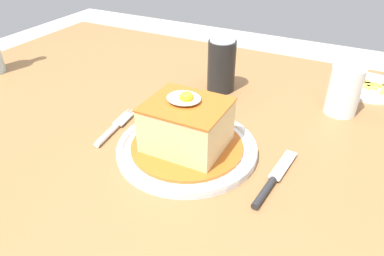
% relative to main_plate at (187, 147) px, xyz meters
% --- Properties ---
extents(dining_table, '(1.44, 0.98, 0.76)m').
position_rel_main_plate_xyz_m(dining_table, '(-0.03, 0.08, -0.10)').
color(dining_table, olive).
rests_on(dining_table, ground_plane).
extents(main_plate, '(0.26, 0.26, 0.02)m').
position_rel_main_plate_xyz_m(main_plate, '(0.00, 0.00, 0.00)').
color(main_plate, white).
rests_on(main_plate, dining_table).
extents(sandwich_meal, '(0.21, 0.21, 0.11)m').
position_rel_main_plate_xyz_m(sandwich_meal, '(-0.00, 0.00, 0.04)').
color(sandwich_meal, '#B75B1E').
rests_on(sandwich_meal, main_plate).
extents(fork, '(0.03, 0.14, 0.01)m').
position_rel_main_plate_xyz_m(fork, '(-0.16, -0.01, -0.00)').
color(fork, silver).
rests_on(fork, dining_table).
extents(knife, '(0.03, 0.17, 0.01)m').
position_rel_main_plate_xyz_m(knife, '(0.16, -0.03, -0.00)').
color(knife, '#262628').
rests_on(knife, dining_table).
extents(soda_can, '(0.07, 0.07, 0.12)m').
position_rel_main_plate_xyz_m(soda_can, '(-0.05, 0.27, 0.05)').
color(soda_can, black).
rests_on(soda_can, dining_table).
extents(drinking_glass, '(0.07, 0.07, 0.10)m').
position_rel_main_plate_xyz_m(drinking_glass, '(0.23, 0.28, 0.04)').
color(drinking_glass, '#3F2314').
rests_on(drinking_glass, dining_table).
extents(side_plate_fries, '(0.17, 0.17, 0.02)m').
position_rel_main_plate_xyz_m(side_plate_fries, '(0.28, 0.44, -0.00)').
color(side_plate_fries, white).
rests_on(side_plate_fries, dining_table).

